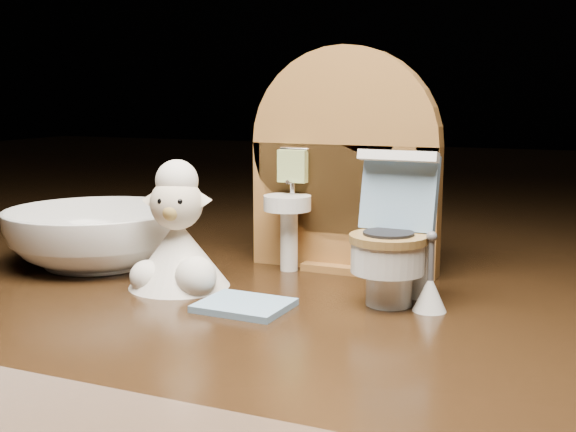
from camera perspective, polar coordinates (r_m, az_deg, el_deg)
name	(u,v)px	position (r m, az deg, el deg)	size (l,w,h in m)	color
backdrop_panel	(343,174)	(0.49, 4.36, 3.35)	(0.13, 0.05, 0.15)	#9B662F
toy_toilet	(395,247)	(0.42, 8.42, -2.44)	(0.05, 0.06, 0.09)	white
bath_mat	(244,305)	(0.41, -3.47, -7.07)	(0.05, 0.04, 0.00)	#769DBE
toilet_brush	(430,290)	(0.41, 11.15, -5.78)	(0.02, 0.02, 0.05)	white
plush_lamb	(178,243)	(0.45, -8.68, -2.10)	(0.06, 0.06, 0.08)	white
ceramic_bowl	(97,237)	(0.52, -14.85, -1.60)	(0.13, 0.13, 0.04)	white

